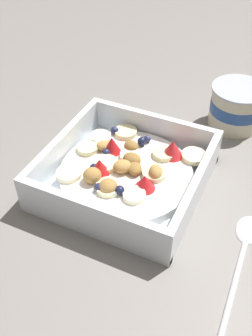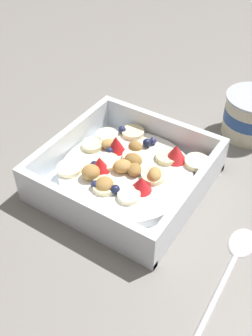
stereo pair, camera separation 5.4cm
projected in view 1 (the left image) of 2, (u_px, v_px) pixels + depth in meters
The scene contains 4 objects.
ground_plane at pixel (138, 179), 0.57m from camera, with size 2.40×2.40×0.00m, color gray.
fruit_bowl at pixel (126, 173), 0.55m from camera, with size 0.21×0.21×0.06m.
spoon at pixel (245, 244), 0.48m from camera, with size 0.03×0.17×0.01m.
yogurt_cup at pixel (237, 106), 0.64m from camera, with size 0.09×0.09×0.07m.
Camera 1 is at (0.16, -0.38, 0.39)m, focal length 42.59 mm.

